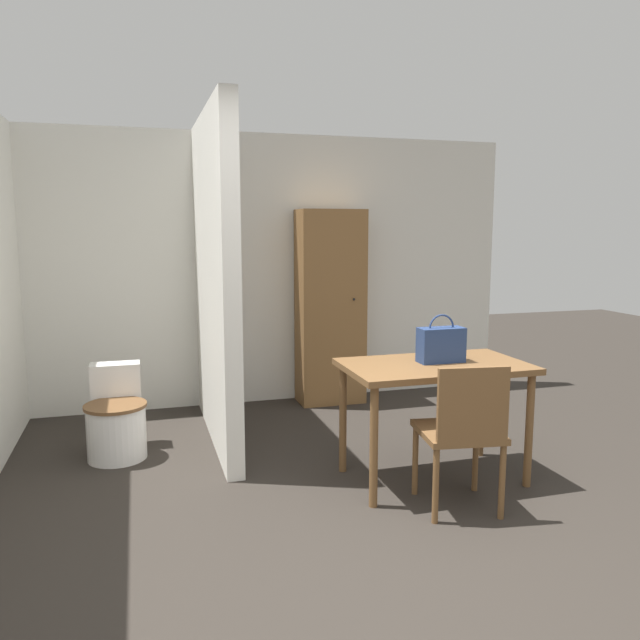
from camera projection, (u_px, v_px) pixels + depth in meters
ground_plane at (390, 591)px, 2.85m from camera, size 16.00×16.00×0.00m
wall_back at (253, 270)px, 5.85m from camera, size 4.99×0.12×2.50m
partition_wall at (215, 280)px, 4.78m from camera, size 0.12×1.86×2.50m
dining_table at (434, 377)px, 4.04m from camera, size 1.18×0.69×0.78m
wooden_chair at (463, 429)px, 3.59m from camera, size 0.51×0.51×0.89m
toilet at (116, 421)px, 4.51m from camera, size 0.44×0.59×0.64m
handbag at (441, 344)px, 4.05m from camera, size 0.30×0.13×0.32m
wooden_cabinet at (330, 307)px, 5.85m from camera, size 0.61×0.38×1.81m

